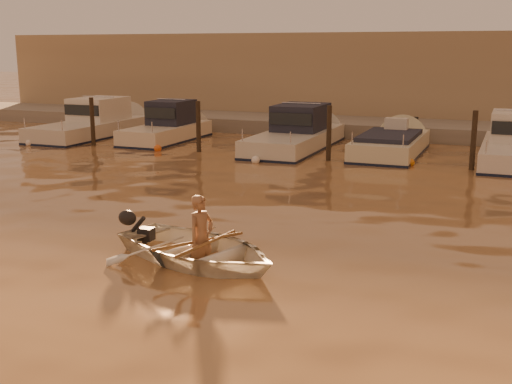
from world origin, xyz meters
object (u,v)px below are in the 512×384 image
at_px(person, 201,237).
at_px(moored_boat_3, 390,149).
at_px(dinghy, 198,249).
at_px(waterfront_building, 399,79).
at_px(moored_boat_1, 166,127).
at_px(moored_boat_0, 91,123).
at_px(moored_boat_2, 295,133).

distance_m(person, moored_boat_3, 14.26).
bearing_deg(dinghy, waterfront_building, 18.42).
height_order(dinghy, moored_boat_1, moored_boat_1).
height_order(moored_boat_3, waterfront_building, waterfront_building).
bearing_deg(person, moored_boat_0, 59.26).
distance_m(moored_boat_0, moored_boat_3, 13.87).
height_order(dinghy, moored_boat_0, moored_boat_0).
xyz_separation_m(moored_boat_2, moored_boat_3, (3.87, 0.00, -0.40)).
relative_size(moored_boat_1, waterfront_building, 0.13).
xyz_separation_m(moored_boat_0, moored_boat_1, (3.98, 0.00, 0.00)).
bearing_deg(waterfront_building, dinghy, -88.73).
height_order(moored_boat_0, moored_boat_1, same).
bearing_deg(moored_boat_3, person, -94.06).
bearing_deg(moored_boat_1, dinghy, -58.25).
height_order(person, moored_boat_2, moored_boat_2).
bearing_deg(person, dinghy, 90.00).
bearing_deg(waterfront_building, moored_boat_0, -137.97).
bearing_deg(moored_boat_0, waterfront_building, 42.03).
bearing_deg(moored_boat_3, dinghy, -94.45).
relative_size(moored_boat_0, moored_boat_2, 0.98).
xyz_separation_m(moored_boat_1, moored_boat_2, (6.02, 0.00, 0.00)).
bearing_deg(moored_boat_2, waterfront_building, 78.65).
relative_size(person, moored_boat_2, 0.21).
height_order(moored_boat_0, moored_boat_2, same).
bearing_deg(moored_boat_3, moored_boat_0, 180.00).
distance_m(dinghy, waterfront_building, 25.29).
xyz_separation_m(dinghy, moored_boat_2, (-2.77, 14.19, 0.37)).
relative_size(moored_boat_1, moored_boat_2, 0.77).
xyz_separation_m(moored_boat_1, moored_boat_3, (9.89, 0.00, -0.40)).
bearing_deg(waterfront_building, person, -88.51).
height_order(person, moored_boat_1, moored_boat_1).
distance_m(dinghy, person, 0.28).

